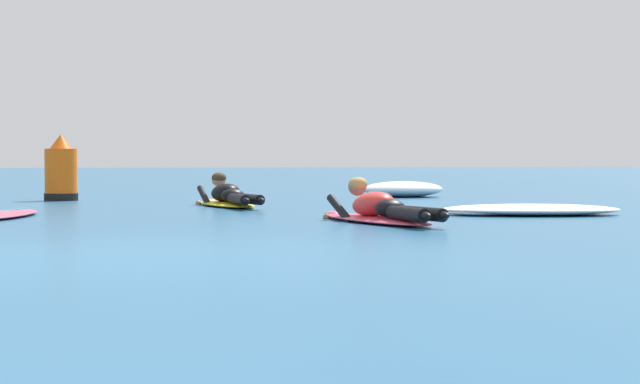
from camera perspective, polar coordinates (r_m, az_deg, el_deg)
ground_plane at (r=18.13m, az=-9.65°, el=-0.50°), size 120.00×120.00×0.00m
surfer_near at (r=12.13m, az=3.02°, el=-0.96°), size 1.12×2.66×0.55m
surfer_far at (r=16.12m, az=-4.73°, el=-0.28°), size 0.96×2.54×0.55m
drifting_surfboard at (r=13.74m, az=-15.93°, el=-1.12°), size 0.91×2.23×0.16m
whitewater_mid_left at (r=14.02m, az=10.75°, el=-0.91°), size 2.38×1.49×0.14m
whitewater_mid_right at (r=20.08m, az=4.27°, el=0.12°), size 1.64×1.36×0.28m
channel_marker_buoy at (r=18.87m, az=-13.15°, el=0.92°), size 0.56×0.56×1.10m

